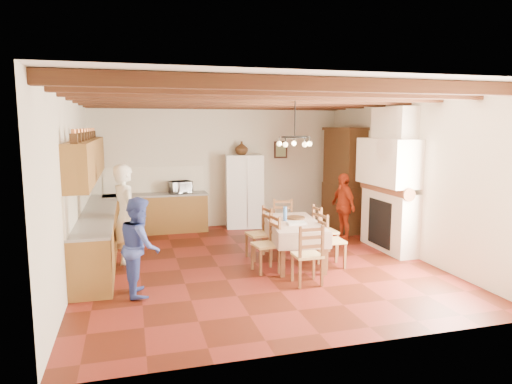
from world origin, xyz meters
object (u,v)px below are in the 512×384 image
(hutch, at_px, (344,179))
(dining_table, at_px, (294,226))
(chair_end_near, at_px, (307,254))
(chair_left_far, at_px, (259,233))
(person_woman_blue, at_px, (140,246))
(microwave, at_px, (180,187))
(person_woman_red, at_px, (343,206))
(chair_end_far, at_px, (283,224))
(refrigerator, at_px, (244,191))
(person_man, at_px, (126,216))
(chair_right_near, at_px, (332,240))
(chair_right_far, at_px, (325,230))
(chair_left_near, at_px, (266,244))

(hutch, bearing_deg, dining_table, -135.92)
(chair_end_near, bearing_deg, hutch, -123.54)
(chair_left_far, height_order, person_woman_blue, person_woman_blue)
(dining_table, height_order, microwave, microwave)
(person_woman_red, bearing_deg, chair_end_far, -84.03)
(refrigerator, distance_m, person_man, 3.81)
(hutch, xyz_separation_m, person_man, (-4.95, -1.69, -0.30))
(refrigerator, distance_m, chair_right_near, 3.64)
(refrigerator, bearing_deg, person_man, -128.44)
(chair_right_far, bearing_deg, chair_end_near, 146.56)
(chair_end_near, bearing_deg, person_woman_red, -125.57)
(chair_left_near, bearing_deg, person_man, -117.72)
(chair_end_near, relative_size, person_woman_blue, 0.67)
(refrigerator, bearing_deg, microwave, -169.10)
(hutch, bearing_deg, chair_right_near, -122.69)
(dining_table, bearing_deg, person_woman_blue, -162.23)
(dining_table, xyz_separation_m, person_woman_blue, (-2.68, -0.86, 0.05))
(microwave, bearing_deg, chair_right_far, -67.45)
(person_man, bearing_deg, person_woman_blue, 166.88)
(chair_left_far, bearing_deg, microwave, -164.51)
(chair_right_near, bearing_deg, refrigerator, 12.15)
(hutch, height_order, person_woman_red, hutch)
(chair_right_far, bearing_deg, hutch, -34.68)
(chair_end_far, relative_size, microwave, 1.95)
(person_woman_red, relative_size, microwave, 2.92)
(chair_end_far, bearing_deg, chair_end_near, -82.15)
(person_woman_blue, xyz_separation_m, person_woman_red, (4.31, 2.22, 0.00))
(person_woman_blue, height_order, person_woman_red, person_woman_red)
(microwave, bearing_deg, person_woman_blue, -122.99)
(dining_table, height_order, chair_right_far, chair_right_far)
(chair_left_near, distance_m, chair_right_near, 1.19)
(refrigerator, bearing_deg, person_woman_blue, -114.87)
(hutch, relative_size, dining_table, 1.33)
(chair_left_far, relative_size, microwave, 1.95)
(person_woman_blue, bearing_deg, hutch, -59.92)
(chair_right_near, distance_m, chair_end_far, 1.53)
(chair_end_far, distance_m, microwave, 2.76)
(chair_left_near, height_order, person_woman_red, person_woman_red)
(chair_right_near, xyz_separation_m, person_woman_red, (1.07, 1.76, 0.24))
(person_man, relative_size, microwave, 3.66)
(refrigerator, xyz_separation_m, chair_end_far, (0.30, -2.07, -0.40))
(hutch, bearing_deg, person_man, -163.72)
(chair_right_far, distance_m, chair_end_near, 1.68)
(chair_end_near, height_order, person_woman_blue, person_woman_blue)
(chair_left_near, xyz_separation_m, chair_right_far, (1.37, 0.65, 0.00))
(dining_table, height_order, person_woman_red, person_woman_red)
(chair_end_near, bearing_deg, refrigerator, -89.99)
(person_woman_red, bearing_deg, person_man, -84.20)
(hutch, distance_m, chair_left_far, 3.23)
(chair_left_far, xyz_separation_m, chair_right_far, (1.28, -0.12, 0.00))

